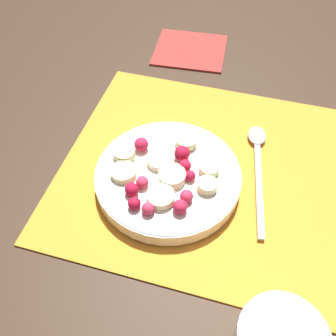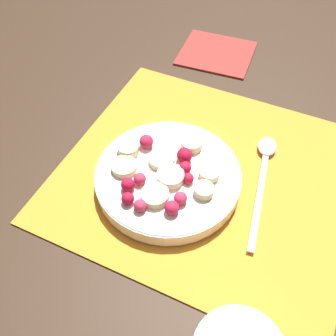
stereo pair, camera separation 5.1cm
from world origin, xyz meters
TOP-DOWN VIEW (x-y plane):
  - ground_plane at (0.00, 0.00)m, footprint 3.00×3.00m
  - placemat at (0.00, 0.00)m, footprint 0.41×0.37m
  - fruit_bowl at (-0.04, -0.04)m, footprint 0.20×0.20m
  - spoon at (0.07, 0.04)m, footprint 0.05×0.20m
  - napkin at (-0.09, 0.29)m, footprint 0.15×0.14m

SIDE VIEW (x-z plane):
  - ground_plane at x=0.00m, z-range 0.00..0.00m
  - placemat at x=0.00m, z-range 0.00..0.01m
  - napkin at x=-0.09m, z-range 0.00..0.01m
  - spoon at x=0.07m, z-range 0.01..0.01m
  - fruit_bowl at x=-0.04m, z-range 0.00..0.04m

